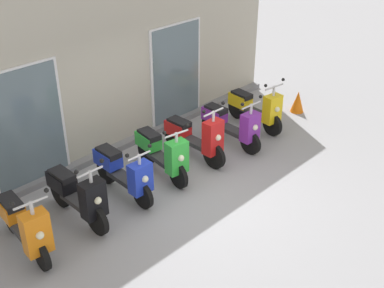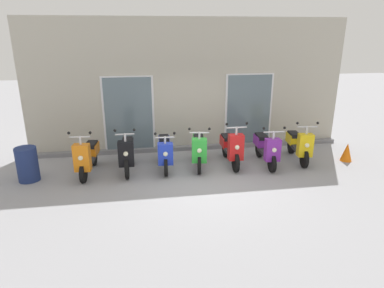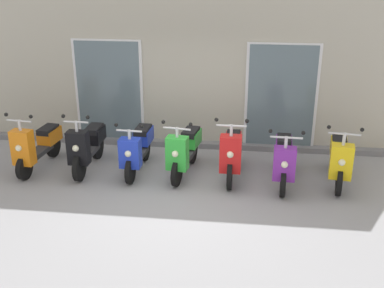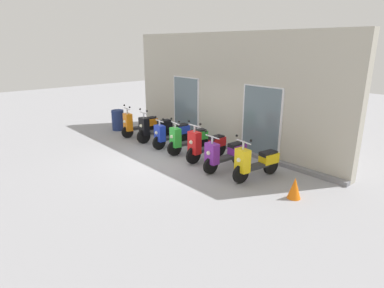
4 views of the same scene
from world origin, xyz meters
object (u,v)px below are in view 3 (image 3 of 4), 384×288
at_px(scooter_green, 185,150).
at_px(scooter_yellow, 339,158).
at_px(scooter_black, 87,145).
at_px(scooter_blue, 138,148).
at_px(scooter_orange, 37,145).
at_px(scooter_purple, 284,158).
at_px(scooter_red, 232,152).

height_order(scooter_green, scooter_yellow, scooter_yellow).
xyz_separation_m(scooter_black, scooter_blue, (0.98, 0.03, -0.02)).
height_order(scooter_orange, scooter_purple, scooter_orange).
xyz_separation_m(scooter_black, scooter_purple, (3.74, -0.13, -0.02)).
height_order(scooter_black, scooter_purple, scooter_black).
height_order(scooter_black, scooter_green, scooter_black).
relative_size(scooter_black, scooter_purple, 0.98).
bearing_deg(scooter_blue, scooter_purple, -3.51).
relative_size(scooter_green, scooter_red, 0.96).
xyz_separation_m(scooter_blue, scooter_purple, (2.76, -0.17, -0.01)).
relative_size(scooter_blue, scooter_purple, 0.97).
relative_size(scooter_orange, scooter_blue, 1.00).
height_order(scooter_green, scooter_red, scooter_red).
xyz_separation_m(scooter_orange, scooter_purple, (4.74, -0.08, -0.01)).
bearing_deg(scooter_yellow, scooter_black, -179.94).
height_order(scooter_orange, scooter_red, scooter_red).
relative_size(scooter_purple, scooter_yellow, 1.00).
bearing_deg(scooter_orange, scooter_yellow, 0.63).
distance_m(scooter_black, scooter_red, 2.79).
bearing_deg(scooter_purple, scooter_red, 171.98).
relative_size(scooter_green, scooter_purple, 0.97).
distance_m(scooter_orange, scooter_yellow, 5.75).
height_order(scooter_orange, scooter_green, scooter_orange).
bearing_deg(scooter_red, scooter_blue, 178.89).
distance_m(scooter_orange, scooter_green, 2.89).
bearing_deg(scooter_purple, scooter_blue, 176.49).
distance_m(scooter_blue, scooter_purple, 2.76).
bearing_deg(scooter_blue, scooter_black, -177.96).
bearing_deg(scooter_yellow, scooter_blue, 179.54).
relative_size(scooter_black, scooter_red, 0.98).
bearing_deg(scooter_black, scooter_blue, 2.04).
distance_m(scooter_green, scooter_red, 0.89).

